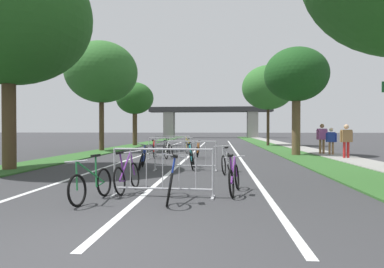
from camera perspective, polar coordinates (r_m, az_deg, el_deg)
ground_plane at (r=4.42m, az=-18.91°, el=-18.47°), size 300.00×300.00×0.00m
grass_verge_left at (r=32.43m, az=-8.85°, el=-1.76°), size 2.01×67.65×0.05m
grass_verge_right at (r=31.81m, az=12.36°, el=-1.82°), size 2.01×67.65×0.05m
sidewalk_path_right at (r=32.11m, az=15.60°, el=-1.78°), size 1.64×67.65×0.08m
lane_stripe_center at (r=23.50m, az=0.60°, el=-2.77°), size 0.14×39.14×0.01m
lane_stripe_right_lane at (r=23.46m, az=7.20°, el=-2.78°), size 0.14×39.14×0.01m
lane_stripe_left_lane at (r=23.84m, az=-5.90°, el=-2.72°), size 0.14×39.14×0.01m
overpass_bridge at (r=59.80m, az=3.10°, el=3.02°), size 21.40×2.85×5.37m
tree_left_pine_far at (r=14.31m, az=-28.37°, el=17.05°), size 5.78×5.78×7.96m
tree_left_oak_mid at (r=23.99m, az=-14.91°, el=9.93°), size 4.82×4.82×7.35m
tree_left_maple_mid at (r=30.73m, az=-9.55°, el=5.85°), size 3.30×3.30×5.63m
tree_right_pine_near at (r=19.93m, az=17.05°, el=9.37°), size 3.50×3.50×5.99m
tree_right_cypress_far at (r=30.82m, az=12.62°, el=7.58°), size 4.56×4.56×7.06m
crowd_barrier_nearest at (r=7.40m, az=-4.93°, el=-6.50°), size 2.24×0.55×1.05m
crowd_barrier_second at (r=12.03m, az=-1.14°, el=-3.69°), size 2.22×0.45×1.05m
crowd_barrier_third at (r=16.82m, az=-3.57°, el=-2.42°), size 2.24×0.53×1.05m
crowd_barrier_fourth at (r=21.54m, az=-3.30°, el=-1.72°), size 2.23×0.49×1.05m
bicycle_blue_0 at (r=12.67m, az=-8.22°, el=-4.24°), size 0.63×1.67×0.97m
bicycle_purple_1 at (r=8.17m, az=-10.80°, el=-6.89°), size 0.55×1.65×0.95m
bicycle_green_2 at (r=7.26m, az=-16.46°, el=-8.01°), size 0.54×1.65×0.93m
bicycle_black_3 at (r=21.17m, az=-4.35°, el=-2.17°), size 0.48×1.72×0.95m
bicycle_orange_4 at (r=17.18m, az=0.91°, el=-2.93°), size 0.44×1.70×0.89m
bicycle_silver_5 at (r=11.51m, az=5.76°, el=-4.68°), size 0.62×1.70×0.96m
bicycle_red_6 at (r=17.44m, az=-6.30°, el=-2.73°), size 0.55×1.79×0.95m
bicycle_yellow_7 at (r=20.88m, az=-0.57°, el=-2.15°), size 0.54×1.66×1.04m
bicycle_white_8 at (r=17.27m, az=-4.02°, el=-2.82°), size 0.52×1.75×0.94m
bicycle_teal_9 at (r=12.60m, az=-0.03°, el=-4.12°), size 0.50×1.76×0.97m
bicycle_blue_10 at (r=7.01m, az=-3.62°, el=-8.14°), size 0.53×1.74×0.96m
bicycle_purple_11 at (r=7.87m, az=7.05°, el=-7.33°), size 0.49×1.66×0.91m
pedestrian_with_backpack at (r=20.72m, az=20.91°, el=-0.32°), size 0.64×0.35×1.77m
pedestrian_pushing_bike at (r=20.12m, az=22.27°, el=-0.75°), size 0.55×0.36×1.55m
pedestrian_strolling at (r=18.05m, az=24.40°, el=-0.62°), size 0.62×0.31×1.70m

